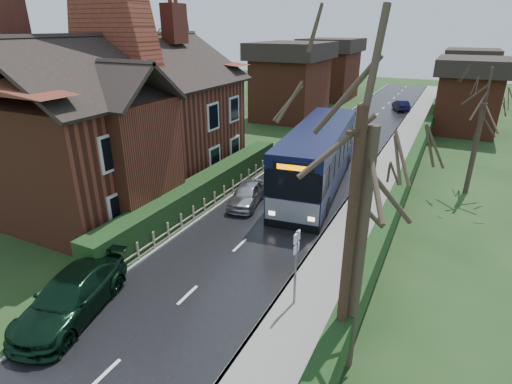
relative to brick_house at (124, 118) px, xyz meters
The scene contains 18 objects.
ground 10.87m from the brick_house, 28.67° to the right, with size 140.00×140.00×0.00m, color #2E4A20.
road 11.07m from the brick_house, 30.89° to the left, with size 6.00×100.00×0.02m, color black.
pavement 14.64m from the brick_house, 21.92° to the left, with size 2.50×100.00×0.14m, color slate.
kerb_right 13.59m from the brick_house, 23.91° to the left, with size 0.12×100.00×0.14m, color gray.
kerb_left 8.85m from the brick_house, 42.59° to the left, with size 0.12×100.00×0.10m, color gray.
front_hedge 6.02m from the brick_house, ahead, with size 1.20×16.00×1.60m, color black.
picket_fence 6.83m from the brick_house, ahead, with size 0.10×16.00×0.90m, color tan, non-canonical shape.
right_wall_hedge 15.80m from the brick_house, 19.77° to the left, with size 0.60×50.00×1.80m.
brick_house is the anchor object (origin of this frame).
bus 11.32m from the brick_house, 30.13° to the left, with size 4.19×12.37×3.69m.
car_silver 8.02m from the brick_house, 10.94° to the left, with size 1.45×3.59×1.22m, color #B0B1B5.
car_green 11.56m from the brick_house, 57.85° to the right, with size 1.96×4.83×1.40m, color black.
car_distant 34.63m from the brick_house, 71.83° to the left, with size 1.25×3.57×1.18m, color black.
bus_stop_sign 13.85m from the brick_house, 24.26° to the right, with size 0.08×0.44×2.96m.
telegraph_pole 16.44m from the brick_house, 27.82° to the right, with size 0.44×0.93×7.52m.
tree_right_near 16.75m from the brick_house, 26.45° to the right, with size 4.66×4.66×10.05m.
tree_right_far 19.73m from the brick_house, 25.77° to the left, with size 3.87×3.87×7.48m.
tree_house_side 10.33m from the brick_house, 102.88° to the left, with size 4.85×4.85×11.03m.
Camera 1 is at (7.55, -11.62, 9.08)m, focal length 28.00 mm.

